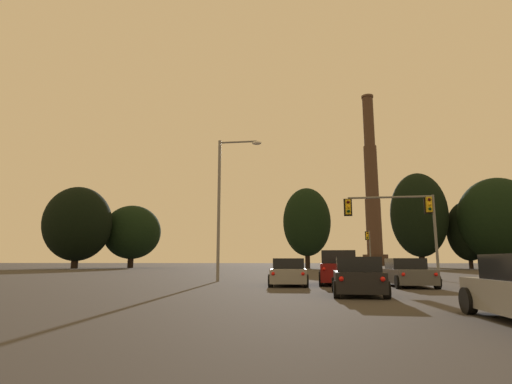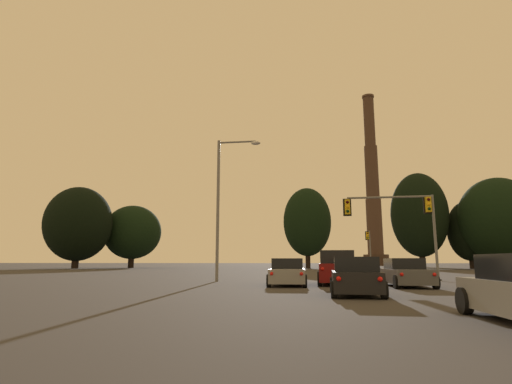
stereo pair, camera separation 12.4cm
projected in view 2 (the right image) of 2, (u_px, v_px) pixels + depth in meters
The scene contains 14 objects.
hatchback_center_lane_second at pixel (355, 277), 15.28m from camera, with size 2.01×4.15×1.44m.
suv_center_lane_front at pixel (337, 268), 22.31m from camera, with size 2.22×4.95×1.86m.
sedan_right_lane_front at pixel (405, 273), 20.52m from camera, with size 2.10×4.75×1.43m.
sedan_left_lane_front at pixel (288, 273), 21.57m from camera, with size 2.17×4.77×1.43m.
traffic_light_overhead_right at pixel (402, 214), 27.57m from camera, with size 6.23×0.50×5.80m.
traffic_light_far_right at pixel (369, 244), 56.67m from camera, with size 0.78×0.50×5.57m.
street_lamp at pixel (224, 194), 26.42m from camera, with size 2.95×0.36×9.37m.
smokestack at pixel (373, 196), 128.49m from camera, with size 7.74×7.74×56.29m.
treeline_center_left at pixel (133, 232), 78.61m from camera, with size 11.23×10.11×12.20m.
treeline_left_mid at pixel (307, 222), 74.21m from camera, with size 8.80×7.92×14.89m.
treeline_center_right at pixel (419, 215), 69.72m from camera, with size 9.63×8.66×16.72m.
treeline_far_right at pixel (78, 224), 72.79m from camera, with size 12.21×10.99×14.82m.
treeline_far_left at pixel (499, 220), 66.58m from camera, with size 12.83×11.55×15.24m.
treeline_right_mid at pixel (469, 231), 69.19m from camera, with size 7.01×6.31×11.71m.
Camera 2 is at (-1.44, -0.03, 1.27)m, focal length 28.00 mm.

